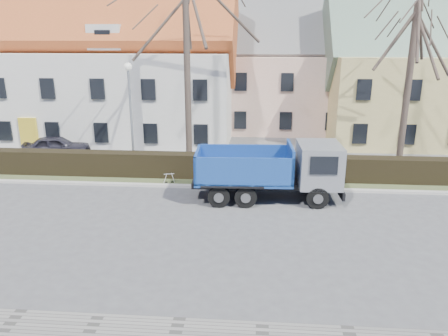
# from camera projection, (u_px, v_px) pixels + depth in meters

# --- Properties ---
(ground) EXTENTS (120.00, 120.00, 0.00)m
(ground) POSITION_uv_depth(u_px,v_px,m) (206.00, 227.00, 17.54)
(ground) COLOR #4D4D50
(curb_far) EXTENTS (80.00, 0.30, 0.12)m
(curb_far) POSITION_uv_depth(u_px,v_px,m) (217.00, 187.00, 21.90)
(curb_far) COLOR #ADA9A3
(curb_far) RESTS_ON ground
(grass_strip) EXTENTS (80.00, 3.00, 0.10)m
(grass_strip) POSITION_uv_depth(u_px,v_px,m) (220.00, 177.00, 23.43)
(grass_strip) COLOR #44502D
(grass_strip) RESTS_ON ground
(hedge) EXTENTS (60.00, 0.90, 1.30)m
(hedge) POSITION_uv_depth(u_px,v_px,m) (219.00, 167.00, 23.06)
(hedge) COLOR black
(hedge) RESTS_ON ground
(building_white) EXTENTS (26.80, 10.80, 9.50)m
(building_white) POSITION_uv_depth(u_px,v_px,m) (57.00, 71.00, 32.37)
(building_white) COLOR silver
(building_white) RESTS_ON ground
(building_pink) EXTENTS (10.80, 8.80, 8.00)m
(building_pink) POSITION_uv_depth(u_px,v_px,m) (284.00, 78.00, 35.11)
(building_pink) COLOR #D7AB98
(building_pink) RESTS_ON ground
(tree_1) EXTENTS (9.20, 9.20, 12.65)m
(tree_1) POSITION_uv_depth(u_px,v_px,m) (187.00, 55.00, 23.93)
(tree_1) COLOR #3E322B
(tree_1) RESTS_ON ground
(tree_2) EXTENTS (8.00, 8.00, 11.00)m
(tree_2) POSITION_uv_depth(u_px,v_px,m) (410.00, 71.00, 23.26)
(tree_2) COLOR #3E322B
(tree_2) RESTS_ON ground
(dump_truck) EXTENTS (7.05, 2.88, 2.78)m
(dump_truck) POSITION_uv_depth(u_px,v_px,m) (263.00, 171.00, 20.06)
(dump_truck) COLOR navy
(dump_truck) RESTS_ON ground
(streetlight) EXTENTS (0.47, 0.47, 6.05)m
(streetlight) POSITION_uv_depth(u_px,v_px,m) (131.00, 118.00, 23.69)
(streetlight) COLOR #9499A1
(streetlight) RESTS_ON ground
(cart_frame) EXTENTS (0.82, 0.61, 0.67)m
(cart_frame) POSITION_uv_depth(u_px,v_px,m) (165.00, 179.00, 22.27)
(cart_frame) COLOR silver
(cart_frame) RESTS_ON ground
(parked_car_a) EXTENTS (4.30, 2.63, 1.37)m
(parked_car_a) POSITION_uv_depth(u_px,v_px,m) (57.00, 147.00, 27.19)
(parked_car_a) COLOR #24222D
(parked_car_a) RESTS_ON ground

